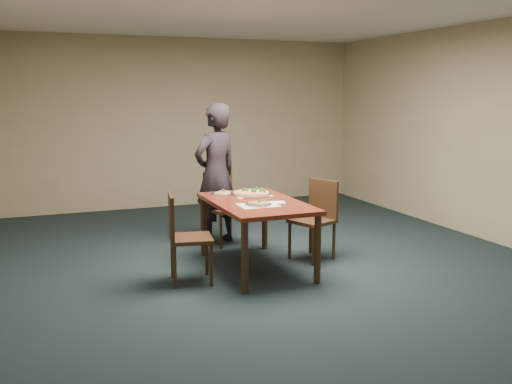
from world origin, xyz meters
name	(u,v)px	position (x,y,z in m)	size (l,w,h in m)	color
ground	(285,271)	(0.00, 0.00, 0.00)	(8.00, 8.00, 0.00)	black
room_shell	(286,109)	(0.00, 0.00, 1.74)	(8.00, 8.00, 8.00)	tan
dining_table	(256,210)	(-0.25, 0.21, 0.66)	(0.90, 1.50, 0.75)	#5A1B12
chair_far	(222,203)	(-0.24, 1.40, 0.52)	(0.50, 0.50, 0.91)	black
chair_left	(183,233)	(-1.10, 0.05, 0.52)	(0.49, 0.49, 0.91)	black
chair_right	(317,214)	(0.55, 0.33, 0.52)	(0.54, 0.54, 0.91)	black
diner	(216,174)	(-0.31, 1.41, 0.89)	(0.65, 0.43, 1.78)	black
placemat_main	(252,195)	(-0.16, 0.57, 0.75)	(0.42, 0.32, 0.00)	white
placemat_near	(258,205)	(-0.31, -0.01, 0.75)	(0.40, 0.30, 0.00)	white
pizza_pan	(252,193)	(-0.16, 0.57, 0.77)	(0.44, 0.44, 0.07)	silver
slice_plate_near	(258,204)	(-0.31, -0.01, 0.76)	(0.28, 0.28, 0.06)	silver
slice_plate_far	(223,193)	(-0.45, 0.74, 0.76)	(0.28, 0.28, 0.06)	silver
napkin	(278,202)	(-0.06, 0.04, 0.75)	(0.14, 0.14, 0.01)	white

